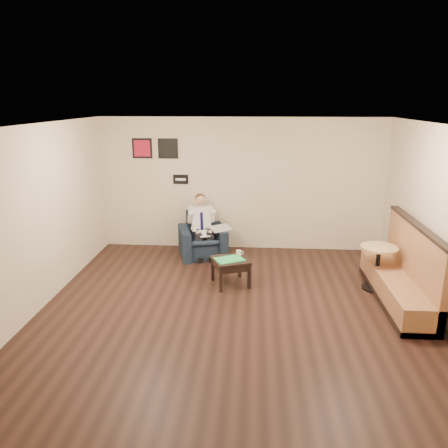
# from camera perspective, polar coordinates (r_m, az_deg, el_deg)

# --- Properties ---
(ground) EXTENTS (6.00, 6.00, 0.00)m
(ground) POSITION_cam_1_polar(r_m,az_deg,el_deg) (6.89, 1.34, -11.17)
(ground) COLOR black
(ground) RESTS_ON ground
(wall_back) EXTENTS (6.00, 0.02, 2.80)m
(wall_back) POSITION_cam_1_polar(r_m,az_deg,el_deg) (9.29, 2.31, 5.16)
(wall_back) COLOR beige
(wall_back) RESTS_ON ground
(wall_front) EXTENTS (6.00, 0.02, 2.80)m
(wall_front) POSITION_cam_1_polar(r_m,az_deg,el_deg) (3.59, -0.92, -13.09)
(wall_front) COLOR beige
(wall_front) RESTS_ON ground
(wall_left) EXTENTS (0.02, 6.00, 2.80)m
(wall_left) POSITION_cam_1_polar(r_m,az_deg,el_deg) (7.16, -23.31, 0.57)
(wall_left) COLOR beige
(wall_left) RESTS_ON ground
(wall_right) EXTENTS (0.02, 6.00, 2.80)m
(wall_right) POSITION_cam_1_polar(r_m,az_deg,el_deg) (6.92, 27.07, -0.39)
(wall_right) COLOR beige
(wall_right) RESTS_ON ground
(ceiling) EXTENTS (6.00, 6.00, 0.02)m
(ceiling) POSITION_cam_1_polar(r_m,az_deg,el_deg) (6.14, 1.51, 12.78)
(ceiling) COLOR white
(ceiling) RESTS_ON wall_back
(seating_sign) EXTENTS (0.32, 0.02, 0.20)m
(seating_sign) POSITION_cam_1_polar(r_m,az_deg,el_deg) (9.39, -5.68, 5.83)
(seating_sign) COLOR black
(seating_sign) RESTS_ON wall_back
(art_print_left) EXTENTS (0.42, 0.03, 0.42)m
(art_print_left) POSITION_cam_1_polar(r_m,az_deg,el_deg) (9.47, -10.64, 9.69)
(art_print_left) COLOR #B01531
(art_print_left) RESTS_ON wall_back
(art_print_right) EXTENTS (0.42, 0.03, 0.42)m
(art_print_right) POSITION_cam_1_polar(r_m,az_deg,el_deg) (9.34, -7.33, 9.76)
(art_print_right) COLOR black
(art_print_right) RESTS_ON wall_back
(armchair) EXTENTS (1.13, 1.13, 0.89)m
(armchair) POSITION_cam_1_polar(r_m,az_deg,el_deg) (9.00, -2.83, -1.48)
(armchair) COLOR black
(armchair) RESTS_ON ground
(seated_man) EXTENTS (0.79, 0.99, 1.22)m
(seated_man) POSITION_cam_1_polar(r_m,az_deg,el_deg) (8.85, -2.73, -0.69)
(seated_man) COLOR silver
(seated_man) RESTS_ON armchair
(lap_papers) EXTENTS (0.29, 0.34, 0.01)m
(lap_papers) POSITION_cam_1_polar(r_m,az_deg,el_deg) (8.77, -2.63, -1.26)
(lap_papers) COLOR white
(lap_papers) RESTS_ON seated_man
(newspaper) EXTENTS (0.52, 0.58, 0.01)m
(newspaper) POSITION_cam_1_polar(r_m,az_deg,el_deg) (8.93, -0.39, -0.54)
(newspaper) COLOR silver
(newspaper) RESTS_ON armchair
(side_table) EXTENTS (0.75, 0.75, 0.47)m
(side_table) POSITION_cam_1_polar(r_m,az_deg,el_deg) (7.68, 0.87, -6.25)
(side_table) COLOR black
(side_table) RESTS_ON ground
(green_folder) EXTENTS (0.58, 0.52, 0.01)m
(green_folder) POSITION_cam_1_polar(r_m,az_deg,el_deg) (7.57, 0.69, -4.63)
(green_folder) COLOR #2BD964
(green_folder) RESTS_ON side_table
(coffee_mug) EXTENTS (0.11, 0.11, 0.10)m
(coffee_mug) POSITION_cam_1_polar(r_m,az_deg,el_deg) (7.75, 1.93, -3.80)
(coffee_mug) COLOR white
(coffee_mug) RESTS_ON side_table
(smartphone) EXTENTS (0.16, 0.10, 0.01)m
(smartphone) POSITION_cam_1_polar(r_m,az_deg,el_deg) (7.76, 0.87, -4.11)
(smartphone) COLOR black
(smartphone) RESTS_ON side_table
(banquette) EXTENTS (0.59, 2.46, 1.26)m
(banquette) POSITION_cam_1_polar(r_m,az_deg,el_deg) (7.50, 21.85, -4.80)
(banquette) COLOR #9A633B
(banquette) RESTS_ON ground
(cafe_table) EXTENTS (0.73, 0.73, 0.77)m
(cafe_table) POSITION_cam_1_polar(r_m,az_deg,el_deg) (7.89, 19.39, -5.44)
(cafe_table) COLOR tan
(cafe_table) RESTS_ON ground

